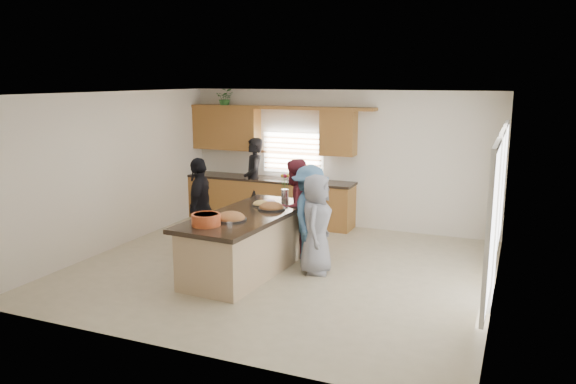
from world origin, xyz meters
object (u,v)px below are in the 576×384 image
at_px(woman_left_mid, 295,208).
at_px(woman_right_back, 310,215).
at_px(island, 248,244).
at_px(salad_bowl, 206,219).
at_px(woman_right_front, 316,224).
at_px(woman_left_front, 200,206).
at_px(woman_left_back, 254,180).

relative_size(woman_left_mid, woman_right_back, 1.03).
relative_size(island, salad_bowl, 6.63).
bearing_deg(island, woman_right_front, 23.80).
bearing_deg(woman_left_mid, woman_right_back, 77.18).
bearing_deg(woman_left_front, woman_right_front, 69.32).
xyz_separation_m(salad_bowl, woman_right_front, (1.23, 1.26, -0.25)).
bearing_deg(woman_left_front, woman_left_back, 166.11).
distance_m(woman_left_back, woman_right_back, 2.99).
height_order(island, woman_right_back, woman_right_back).
distance_m(woman_left_mid, woman_right_back, 0.43).
xyz_separation_m(salad_bowl, woman_left_front, (-0.96, 1.39, -0.19)).
bearing_deg(salad_bowl, woman_left_front, 124.61).
bearing_deg(woman_left_front, woman_right_back, 80.29).
relative_size(island, woman_right_front, 1.75).
bearing_deg(woman_left_mid, woman_left_back, -117.91).
bearing_deg(woman_left_back, woman_left_mid, 12.19).
height_order(woman_left_back, woman_right_back, woman_left_back).
bearing_deg(woman_right_front, woman_left_back, 35.18).
height_order(island, woman_left_back, woman_left_back).
relative_size(salad_bowl, woman_right_back, 0.25).
distance_m(salad_bowl, woman_left_front, 1.69).
relative_size(salad_bowl, woman_right_front, 0.26).
bearing_deg(salad_bowl, island, 76.48).
xyz_separation_m(woman_left_back, woman_right_back, (2.08, -2.15, -0.07)).
height_order(island, woman_left_mid, woman_left_mid).
bearing_deg(woman_left_back, island, -5.36).
bearing_deg(island, woman_left_front, 160.24).
distance_m(salad_bowl, woman_right_back, 1.92).
relative_size(island, woman_left_back, 1.54).
bearing_deg(woman_left_mid, island, -1.64).
xyz_separation_m(island, woman_right_back, (0.76, 0.76, 0.37)).
relative_size(woman_left_mid, woman_right_front, 1.08).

